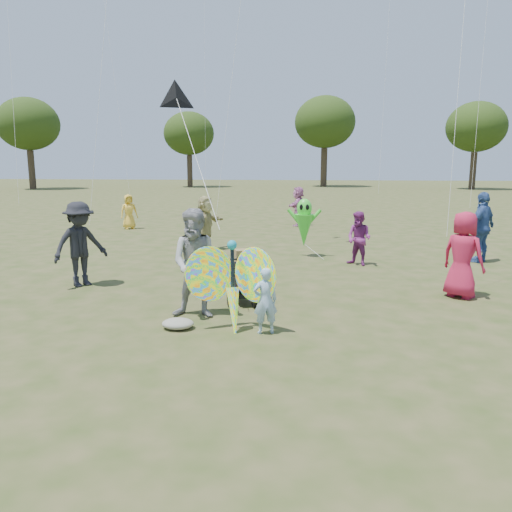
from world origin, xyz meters
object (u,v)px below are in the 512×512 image
Objects in this scene: adult_man at (197,264)px; jogging_stroller at (244,272)px; crowd_a at (463,255)px; crowd_j at (298,206)px; butterfly_kite at (233,286)px; child_girl at (265,301)px; crowd_b at (80,244)px; alien_kite at (304,225)px; crowd_d at (206,223)px; crowd_c at (482,227)px; crowd_g at (129,212)px; crowd_e at (359,239)px.

adult_man is 1.34m from jogging_stroller.
crowd_a is 1.03× the size of crowd_j.
butterfly_kite is (-0.62, -14.57, -0.11)m from crowd_j.
jogging_stroller is (-4.43, -0.87, -0.28)m from crowd_a.
crowd_j is at bearing -109.39° from child_girl.
crowd_j is (4.53, 11.91, -0.09)m from crowd_b.
crowd_d is at bearing 165.66° from alien_kite.
crowd_c reaches higher than crowd_g.
butterfly_kite is (-4.38, -2.61, -0.14)m from crowd_a.
crowd_a reaches higher than butterfly_kite.
butterfly_kite is at bearing -108.66° from jogging_stroller.
crowd_b is at bearing -24.31° from crowd_c.
crowd_b reaches higher than butterfly_kite.
child_girl is at bearing 4.80° from crowd_c.
jogging_stroller is 0.65× the size of butterfly_kite.
crowd_b is at bearing 146.33° from jogging_stroller.
crowd_d reaches higher than alien_kite.
crowd_c is at bearing -28.82° from crowd_b.
jogging_stroller is at bearing -92.95° from crowd_g.
crowd_j is (1.37, 13.91, -0.11)m from adult_man.
crowd_g is at bearing -62.97° from crowd_j.
jogging_stroller is (-0.67, -12.83, -0.26)m from crowd_j.
jogging_stroller is (-2.60, -4.03, -0.13)m from crowd_e.
adult_man reaches higher than child_girl.
adult_man is 7.17m from crowd_d.
alien_kite is (1.03, 6.89, 0.21)m from butterfly_kite.
crowd_e is 0.85× the size of crowd_j.
crowd_b is 5.35m from crowd_d.
crowd_g is (-7.07, 12.67, 0.18)m from child_girl.
crowd_d is 1.01× the size of alien_kite.
crowd_b is 4.74m from butterfly_kite.
crowd_g is (-4.39, 4.87, -0.14)m from crowd_d.
butterfly_kite is 6.97m from alien_kite.
adult_man reaches higher than crowd_b.
crowd_a is 4.35m from crowd_c.
child_girl is 4.70m from crowd_a.
child_girl is at bearing -82.32° from crowd_b.
adult_man is at bearing -49.25° from child_girl.
crowd_d is at bearing -81.72° from crowd_g.
jogging_stroller is (-0.60, 1.84, 0.06)m from child_girl.
crowd_g is at bearing 117.40° from butterfly_kite.
crowd_c is (5.47, 6.73, 0.44)m from child_girl.
jogging_stroller is (-6.07, -4.90, -0.38)m from crowd_c.
alien_kite is (0.48, 6.99, 0.42)m from child_girl.
crowd_e is 1.00× the size of crowd_g.
child_girl is 0.63× the size of crowd_d.
crowd_e is 0.85× the size of alien_kite.
crowd_d reaches higher than crowd_g.
child_girl is 0.57× the size of crowd_b.
crowd_g is at bearing -71.46° from crowd_c.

